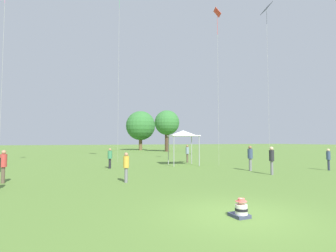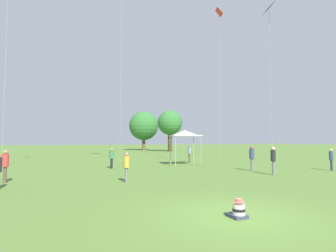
{
  "view_description": "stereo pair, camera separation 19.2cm",
  "coord_description": "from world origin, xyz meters",
  "px_view_note": "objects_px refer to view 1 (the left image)",
  "views": [
    {
      "loc": [
        -4.9,
        -6.49,
        2.2
      ],
      "look_at": [
        -0.02,
        5.48,
        2.94
      ],
      "focal_mm": 28.0,
      "sensor_mm": 36.0,
      "label": 1
    },
    {
      "loc": [
        -4.72,
        -6.56,
        2.2
      ],
      "look_at": [
        -0.02,
        5.48,
        2.94
      ],
      "focal_mm": 28.0,
      "sensor_mm": 36.0,
      "label": 2
    }
  ],
  "objects_px": {
    "seated_toddler": "(241,210)",
    "distant_tree_1": "(167,123)",
    "person_standing_2": "(126,164)",
    "person_standing_4": "(110,156)",
    "person_standing_0": "(3,163)",
    "kite_1": "(217,21)",
    "canopy_tent": "(183,134)",
    "person_standing_3": "(187,152)",
    "person_standing_5": "(250,156)",
    "kite_2": "(267,13)",
    "distant_tree_0": "(141,126)",
    "person_standing_7": "(272,158)",
    "person_standing_1": "(328,157)"
  },
  "relations": [
    {
      "from": "kite_1",
      "to": "kite_2",
      "type": "height_order",
      "value": "kite_2"
    },
    {
      "from": "person_standing_5",
      "to": "distant_tree_0",
      "type": "relative_size",
      "value": 0.2
    },
    {
      "from": "person_standing_3",
      "to": "person_standing_0",
      "type": "bearing_deg",
      "value": 88.71
    },
    {
      "from": "canopy_tent",
      "to": "distant_tree_1",
      "type": "height_order",
      "value": "distant_tree_1"
    },
    {
      "from": "person_standing_3",
      "to": "person_standing_7",
      "type": "relative_size",
      "value": 0.98
    },
    {
      "from": "person_standing_1",
      "to": "person_standing_4",
      "type": "xyz_separation_m",
      "value": [
        -14.96,
        7.52,
        -0.03
      ]
    },
    {
      "from": "person_standing_3",
      "to": "distant_tree_0",
      "type": "relative_size",
      "value": 0.19
    },
    {
      "from": "person_standing_0",
      "to": "canopy_tent",
      "type": "relative_size",
      "value": 0.54
    },
    {
      "from": "distant_tree_0",
      "to": "person_standing_7",
      "type": "bearing_deg",
      "value": -95.91
    },
    {
      "from": "person_standing_5",
      "to": "distant_tree_0",
      "type": "xyz_separation_m",
      "value": [
        4.69,
        45.21,
        4.77
      ]
    },
    {
      "from": "person_standing_2",
      "to": "distant_tree_0",
      "type": "height_order",
      "value": "distant_tree_0"
    },
    {
      "from": "person_standing_4",
      "to": "person_standing_5",
      "type": "bearing_deg",
      "value": -75.83
    },
    {
      "from": "person_standing_4",
      "to": "kite_2",
      "type": "xyz_separation_m",
      "value": [
        17.01,
        0.63,
        15.38
      ]
    },
    {
      "from": "person_standing_0",
      "to": "person_standing_3",
      "type": "height_order",
      "value": "person_standing_3"
    },
    {
      "from": "seated_toddler",
      "to": "person_standing_0",
      "type": "relative_size",
      "value": 0.33
    },
    {
      "from": "person_standing_0",
      "to": "distant_tree_0",
      "type": "height_order",
      "value": "distant_tree_0"
    },
    {
      "from": "person_standing_2",
      "to": "canopy_tent",
      "type": "distance_m",
      "value": 10.75
    },
    {
      "from": "seated_toddler",
      "to": "distant_tree_1",
      "type": "bearing_deg",
      "value": 68.89
    },
    {
      "from": "person_standing_7",
      "to": "person_standing_1",
      "type": "bearing_deg",
      "value": -91.98
    },
    {
      "from": "person_standing_4",
      "to": "person_standing_5",
      "type": "relative_size",
      "value": 0.88
    },
    {
      "from": "person_standing_0",
      "to": "person_standing_5",
      "type": "bearing_deg",
      "value": 35.45
    },
    {
      "from": "canopy_tent",
      "to": "distant_tree_1",
      "type": "bearing_deg",
      "value": 70.79
    },
    {
      "from": "person_standing_1",
      "to": "person_standing_2",
      "type": "height_order",
      "value": "person_standing_1"
    },
    {
      "from": "person_standing_5",
      "to": "person_standing_7",
      "type": "relative_size",
      "value": 1.01
    },
    {
      "from": "kite_1",
      "to": "person_standing_5",
      "type": "bearing_deg",
      "value": -119.16
    },
    {
      "from": "kite_1",
      "to": "distant_tree_1",
      "type": "bearing_deg",
      "value": 48.99
    },
    {
      "from": "distant_tree_0",
      "to": "person_standing_2",
      "type": "bearing_deg",
      "value": -107.05
    },
    {
      "from": "person_standing_1",
      "to": "distant_tree_1",
      "type": "bearing_deg",
      "value": 61.84
    },
    {
      "from": "person_standing_3",
      "to": "canopy_tent",
      "type": "distance_m",
      "value": 3.57
    },
    {
      "from": "kite_1",
      "to": "distant_tree_0",
      "type": "height_order",
      "value": "kite_1"
    },
    {
      "from": "person_standing_2",
      "to": "person_standing_4",
      "type": "relative_size",
      "value": 0.98
    },
    {
      "from": "seated_toddler",
      "to": "person_standing_2",
      "type": "bearing_deg",
      "value": 100.32
    },
    {
      "from": "person_standing_1",
      "to": "person_standing_2",
      "type": "bearing_deg",
      "value": 154.55
    },
    {
      "from": "person_standing_0",
      "to": "kite_1",
      "type": "bearing_deg",
      "value": 50.86
    },
    {
      "from": "distant_tree_1",
      "to": "person_standing_0",
      "type": "bearing_deg",
      "value": -123.61
    },
    {
      "from": "distant_tree_0",
      "to": "distant_tree_1",
      "type": "relative_size",
      "value": 1.09
    },
    {
      "from": "person_standing_3",
      "to": "kite_1",
      "type": "relative_size",
      "value": 0.12
    },
    {
      "from": "seated_toddler",
      "to": "person_standing_1",
      "type": "bearing_deg",
      "value": 26.62
    },
    {
      "from": "person_standing_0",
      "to": "person_standing_5",
      "type": "distance_m",
      "value": 15.75
    },
    {
      "from": "person_standing_4",
      "to": "person_standing_7",
      "type": "distance_m",
      "value": 12.06
    },
    {
      "from": "person_standing_2",
      "to": "person_standing_3",
      "type": "bearing_deg",
      "value": 127.78
    },
    {
      "from": "person_standing_0",
      "to": "person_standing_5",
      "type": "height_order",
      "value": "person_standing_5"
    },
    {
      "from": "distant_tree_0",
      "to": "kite_1",
      "type": "bearing_deg",
      "value": -96.37
    },
    {
      "from": "person_standing_0",
      "to": "distant_tree_0",
      "type": "bearing_deg",
      "value": 101.79
    },
    {
      "from": "person_standing_3",
      "to": "person_standing_5",
      "type": "height_order",
      "value": "person_standing_5"
    },
    {
      "from": "person_standing_5",
      "to": "distant_tree_1",
      "type": "relative_size",
      "value": 0.21
    },
    {
      "from": "person_standing_7",
      "to": "distant_tree_1",
      "type": "xyz_separation_m",
      "value": [
        7.81,
        37.7,
        4.86
      ]
    },
    {
      "from": "distant_tree_0",
      "to": "canopy_tent",
      "type": "bearing_deg",
      "value": -100.6
    },
    {
      "from": "person_standing_5",
      "to": "kite_2",
      "type": "bearing_deg",
      "value": 86.99
    },
    {
      "from": "person_standing_2",
      "to": "person_standing_7",
      "type": "bearing_deg",
      "value": 75.15
    }
  ]
}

